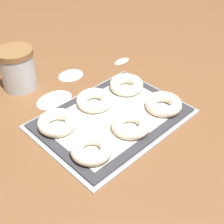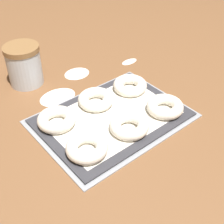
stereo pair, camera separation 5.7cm
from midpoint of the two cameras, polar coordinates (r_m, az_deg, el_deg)
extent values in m
plane|color=brown|center=(0.91, -0.99, -1.41)|extent=(2.80, 2.80, 0.00)
cube|color=#93969B|center=(0.91, -1.81, -1.20)|extent=(0.43, 0.32, 0.01)
cube|color=#333338|center=(0.90, -1.82, -0.95)|extent=(0.40, 0.29, 0.00)
cube|color=silver|center=(0.90, -1.82, -0.93)|extent=(0.35, 0.24, 0.00)
torus|color=silver|center=(0.79, -5.86, -6.79)|extent=(0.11, 0.11, 0.03)
torus|color=silver|center=(0.85, 1.54, -2.39)|extent=(0.11, 0.11, 0.03)
torus|color=silver|center=(0.93, 7.66, 1.41)|extent=(0.11, 0.11, 0.03)
torus|color=silver|center=(0.87, -11.84, -1.93)|extent=(0.11, 0.11, 0.03)
torus|color=silver|center=(0.94, -5.01, 2.11)|extent=(0.11, 0.11, 0.03)
torus|color=silver|center=(1.00, 1.01, 4.99)|extent=(0.11, 0.11, 0.03)
cylinder|color=silver|center=(1.06, -18.26, 7.07)|extent=(0.11, 0.11, 0.12)
cylinder|color=olive|center=(1.03, -19.01, 10.25)|extent=(0.11, 0.11, 0.02)
ellipsoid|color=white|center=(1.12, -9.01, 6.67)|extent=(0.09, 0.08, 0.00)
ellipsoid|color=white|center=(1.19, 0.43, 9.32)|extent=(0.07, 0.03, 0.00)
ellipsoid|color=white|center=(1.00, -12.13, 2.21)|extent=(0.12, 0.09, 0.00)
camera|label=1|loc=(0.03, -91.84, -1.48)|focal=50.00mm
camera|label=2|loc=(0.03, 88.16, 1.48)|focal=50.00mm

